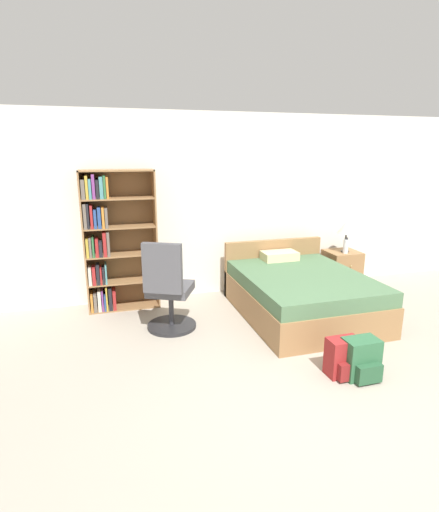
# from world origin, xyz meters

# --- Properties ---
(ground_plane) EXTENTS (14.00, 14.00, 0.00)m
(ground_plane) POSITION_xyz_m (0.00, 0.00, 0.00)
(ground_plane) COLOR #A39989
(wall_back) EXTENTS (9.00, 0.06, 2.60)m
(wall_back) POSITION_xyz_m (0.00, 3.23, 1.30)
(wall_back) COLOR silver
(wall_back) RESTS_ON ground_plane
(bookshelf) EXTENTS (0.93, 0.33, 1.84)m
(bookshelf) POSITION_xyz_m (-1.82, 2.96, 0.92)
(bookshelf) COLOR olive
(bookshelf) RESTS_ON ground_plane
(bed) EXTENTS (1.50, 1.94, 0.81)m
(bed) POSITION_xyz_m (0.50, 2.10, 0.29)
(bed) COLOR olive
(bed) RESTS_ON ground_plane
(office_chair) EXTENTS (0.66, 0.71, 1.11)m
(office_chair) POSITION_xyz_m (-1.22, 2.05, 0.49)
(office_chair) COLOR #232326
(office_chair) RESTS_ON ground_plane
(nightstand) EXTENTS (0.49, 0.48, 0.57)m
(nightstand) POSITION_xyz_m (1.64, 2.91, 0.28)
(nightstand) COLOR olive
(nightstand) RESTS_ON ground_plane
(table_lamp) EXTENTS (0.27, 0.27, 0.49)m
(table_lamp) POSITION_xyz_m (1.65, 2.87, 0.95)
(table_lamp) COLOR #333333
(table_lamp) RESTS_ON nightstand
(water_bottle) EXTENTS (0.08, 0.08, 0.24)m
(water_bottle) POSITION_xyz_m (1.61, 2.79, 0.68)
(water_bottle) COLOR silver
(water_bottle) RESTS_ON nightstand
(backpack_red) EXTENTS (0.30, 0.25, 0.37)m
(backpack_red) POSITION_xyz_m (0.20, 0.62, 0.18)
(backpack_red) COLOR maroon
(backpack_red) RESTS_ON ground_plane
(backpack_green) EXTENTS (0.32, 0.28, 0.38)m
(backpack_green) POSITION_xyz_m (0.34, 0.54, 0.18)
(backpack_green) COLOR #2D603D
(backpack_green) RESTS_ON ground_plane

